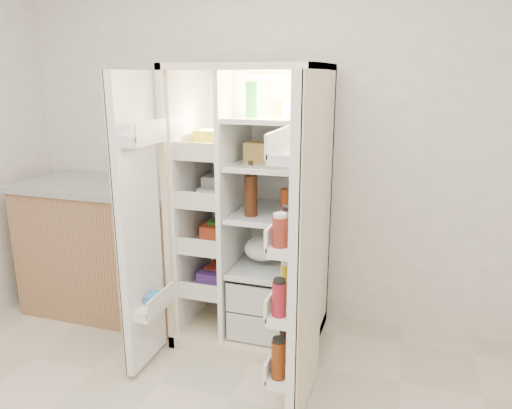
% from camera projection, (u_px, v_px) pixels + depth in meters
% --- Properties ---
extents(wall_back, '(4.00, 0.02, 2.70)m').
position_uv_depth(wall_back, '(285.00, 132.00, 3.35)').
color(wall_back, white).
rests_on(wall_back, floor).
extents(refrigerator, '(0.92, 0.70, 1.80)m').
position_uv_depth(refrigerator, '(257.00, 229.00, 3.22)').
color(refrigerator, beige).
rests_on(refrigerator, floor).
extents(freezer_door, '(0.15, 0.40, 1.72)m').
position_uv_depth(freezer_door, '(139.00, 227.00, 2.78)').
color(freezer_door, white).
rests_on(freezer_door, floor).
extents(fridge_door, '(0.17, 0.58, 1.72)m').
position_uv_depth(fridge_door, '(303.00, 255.00, 2.41)').
color(fridge_door, white).
rests_on(fridge_door, floor).
extents(kitchen_counter, '(1.35, 0.72, 0.98)m').
position_uv_depth(kitchen_counter, '(118.00, 247.00, 3.61)').
color(kitchen_counter, '#9E6F4F').
rests_on(kitchen_counter, floor).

